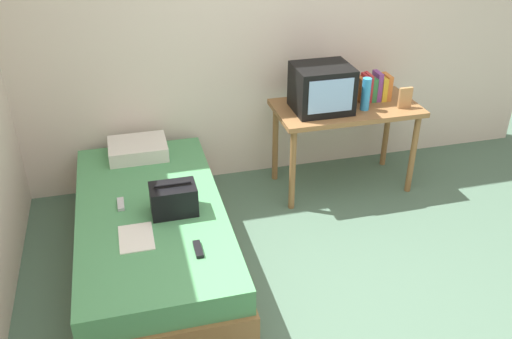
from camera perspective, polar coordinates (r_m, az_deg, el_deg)
The scene contains 13 objects.
ground_plane at distance 3.56m, azimuth 8.47°, elevation -15.30°, with size 8.00×8.00×0.00m, color #4C6B56.
wall_back at distance 4.58m, azimuth 0.03°, elevation 14.56°, with size 5.20×0.10×2.60m, color beige.
bed at distance 3.91m, azimuth -10.56°, elevation -6.60°, with size 1.00×2.00×0.44m.
desk at distance 4.57m, azimuth 9.22°, elevation 5.42°, with size 1.16×0.60×0.74m.
tv at distance 4.36m, azimuth 6.79°, elevation 8.31°, with size 0.44×0.39×0.36m.
water_bottle at distance 4.44m, azimuth 11.25°, elevation 7.63°, with size 0.07×0.07×0.26m, color #3399DB.
book_row at distance 4.66m, azimuth 12.06°, elevation 8.26°, with size 0.26×0.15×0.23m.
picture_frame at distance 4.56m, azimuth 15.12°, elevation 7.15°, with size 0.11×0.02×0.17m, color #B27F4C.
pillow at distance 4.43m, azimuth -12.08°, elevation 2.09°, with size 0.45×0.36×0.11m, color silver.
handbag at distance 3.66m, azimuth -8.49°, elevation -3.04°, with size 0.30×0.20×0.22m.
magazine at distance 3.52m, azimuth -12.24°, elevation -6.87°, with size 0.21×0.29×0.01m, color white.
remote_dark at distance 3.35m, azimuth -5.99°, elevation -8.17°, with size 0.04×0.16×0.02m, color black.
remote_silver at distance 3.84m, azimuth -13.76°, elevation -3.49°, with size 0.04×0.14×0.02m, color #B7B7BC.
Camera 1 is at (-1.11, -2.27, 2.50)m, focal length 38.82 mm.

